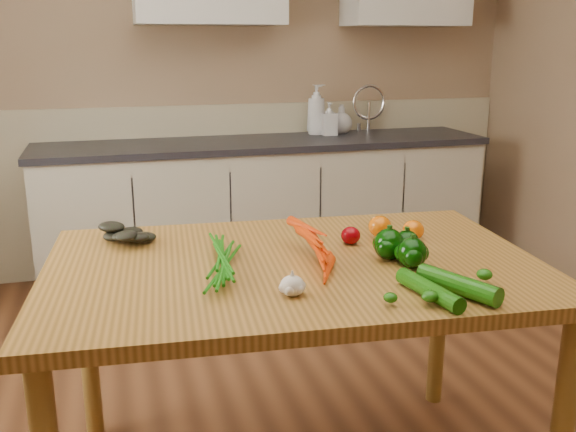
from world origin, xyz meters
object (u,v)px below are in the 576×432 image
at_px(carrot_bunch, 286,253).
at_px(pepper_c, 412,253).
at_px(leafy_greens, 131,230).
at_px(pepper_a, 389,244).
at_px(tomato_a, 351,235).
at_px(soap_bottle_c, 341,119).
at_px(zucchini_a, 458,285).
at_px(tomato_b, 380,226).
at_px(soap_bottle_b, 329,119).
at_px(tomato_c, 413,230).
at_px(zucchini_b, 429,290).
at_px(pepper_b, 406,244).
at_px(garlic_bulb, 292,286).
at_px(soap_bottle_a, 316,109).
at_px(table, 294,289).

distance_m(carrot_bunch, pepper_c, 0.39).
relative_size(leafy_greens, pepper_a, 2.25).
xyz_separation_m(leafy_greens, tomato_a, (0.73, -0.19, -0.02)).
xyz_separation_m(soap_bottle_c, zucchini_a, (-0.64, -2.64, -0.14)).
bearing_deg(tomato_b, soap_bottle_c, 73.24).
xyz_separation_m(soap_bottle_b, tomato_c, (-0.41, -2.07, -0.14)).
bearing_deg(zucchini_b, pepper_b, 74.14).
distance_m(carrot_bunch, leafy_greens, 0.56).
height_order(pepper_b, zucchini_a, pepper_b).
bearing_deg(pepper_c, soap_bottle_b, 76.80).
height_order(soap_bottle_b, zucchini_b, soap_bottle_b).
bearing_deg(soap_bottle_c, garlic_bulb, -66.51).
xyz_separation_m(soap_bottle_b, zucchini_b, (-0.61, -2.56, -0.15)).
bearing_deg(soap_bottle_a, zucchini_a, 158.66).
bearing_deg(zucchini_a, tomato_a, 103.37).
distance_m(soap_bottle_a, leafy_greens, 2.33).
bearing_deg(zucchini_a, table, 132.89).
height_order(soap_bottle_b, carrot_bunch, soap_bottle_b).
relative_size(pepper_b, pepper_c, 0.91).
bearing_deg(soap_bottle_c, tomato_a, -62.89).
distance_m(tomato_b, zucchini_b, 0.57).
bearing_deg(tomato_c, carrot_bunch, -165.68).
bearing_deg(leafy_greens, tomato_c, -12.04).
relative_size(pepper_a, zucchini_a, 0.39).
bearing_deg(pepper_c, zucchini_a, -84.29).
height_order(carrot_bunch, tomato_a, carrot_bunch).
xyz_separation_m(pepper_c, zucchini_b, (-0.07, -0.24, -0.02)).
bearing_deg(tomato_b, zucchini_a, -91.21).
bearing_deg(pepper_c, garlic_bulb, -164.14).
bearing_deg(tomato_a, soap_bottle_c, 70.43).
xyz_separation_m(pepper_b, tomato_c, (0.10, 0.16, -0.01)).
bearing_deg(soap_bottle_b, pepper_a, -104.00).
bearing_deg(zucchini_a, pepper_c, 95.71).
relative_size(soap_bottle_a, zucchini_b, 1.31).
distance_m(soap_bottle_c, garlic_bulb, 2.74).
distance_m(soap_bottle_c, tomato_c, 2.21).
xyz_separation_m(zucchini_a, zucchini_b, (-0.09, -0.00, -0.00)).
bearing_deg(pepper_a, tomato_b, 73.04).
xyz_separation_m(leafy_greens, pepper_a, (0.79, -0.37, -0.01)).
xyz_separation_m(tomato_c, zucchini_a, (-0.11, -0.49, -0.01)).
relative_size(soap_bottle_b, tomato_b, 2.61).
relative_size(pepper_a, pepper_c, 1.06).
height_order(table, garlic_bulb, garlic_bulb).
xyz_separation_m(pepper_c, tomato_a, (-0.10, 0.27, -0.02)).
bearing_deg(zucchini_a, soap_bottle_a, 80.20).
distance_m(leafy_greens, tomato_b, 0.87).
bearing_deg(carrot_bunch, tomato_b, 30.49).
bearing_deg(soap_bottle_c, leafy_greens, -80.75).
distance_m(garlic_bulb, tomato_b, 0.63).
relative_size(soap_bottle_a, garlic_bulb, 4.85).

